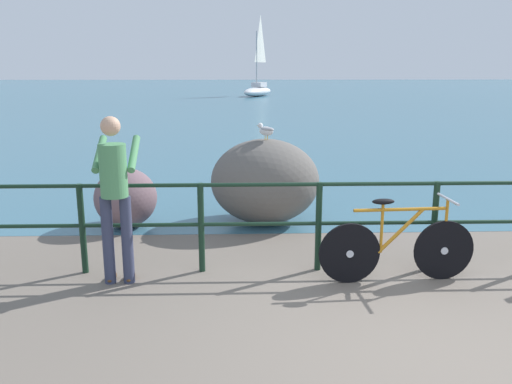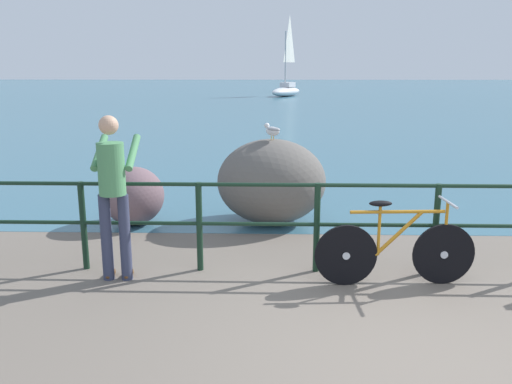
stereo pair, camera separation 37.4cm
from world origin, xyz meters
name	(u,v)px [view 2 (the right image)]	position (x,y,z in m)	size (l,w,h in m)	color
ground_plane	(297,120)	(0.00, 20.00, -0.05)	(120.00, 120.00, 0.10)	#6B6056
sea_surface	(284,91)	(0.00, 48.16, 0.00)	(120.00, 90.00, 0.01)	#38667A
promenade_railing	(377,218)	(0.00, 1.81, 0.63)	(9.27, 0.07, 1.02)	black
bicycle	(396,249)	(0.15, 1.46, 0.39)	(1.70, 0.48, 0.92)	black
person_at_railing	(113,190)	(-2.83, 1.53, 0.99)	(0.46, 0.64, 1.78)	#333851
breakwater_boulder_main	(271,181)	(-1.16, 3.74, 0.62)	(1.59, 1.43, 1.24)	#605B56
breakwater_boulder_left	(133,196)	(-3.18, 3.59, 0.43)	(0.89, 0.95, 0.85)	#6E555C
seagull	(272,130)	(-1.16, 3.67, 1.38)	(0.28, 0.30, 0.23)	gold
sailboat	(286,87)	(0.00, 38.40, 0.71)	(3.05, 4.54, 6.16)	white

